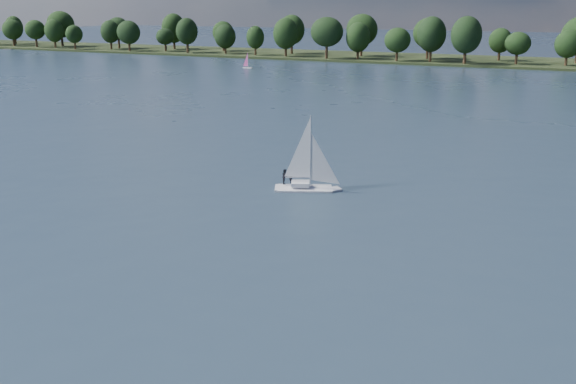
{
  "coord_description": "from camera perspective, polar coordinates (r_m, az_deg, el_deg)",
  "views": [
    {
      "loc": [
        17.85,
        -13.47,
        19.59
      ],
      "look_at": [
        -5.57,
        38.86,
        2.5
      ],
      "focal_mm": 40.0,
      "sensor_mm": 36.0,
      "label": 1
    }
  ],
  "objects": [
    {
      "name": "ground",
      "position": [
        116.53,
        15.04,
        6.36
      ],
      "size": [
        700.0,
        700.0,
        0.0
      ],
      "primitive_type": "plane",
      "color": "#233342",
      "rests_on": "ground"
    },
    {
      "name": "pontoon",
      "position": [
        301.05,
        -23.67,
        11.52
      ],
      "size": [
        4.34,
        2.84,
        0.5
      ],
      "primitive_type": "cube",
      "rotation": [
        0.0,
        0.0,
        0.22
      ],
      "color": "slate",
      "rests_on": "ground"
    },
    {
      "name": "sailboat",
      "position": [
        68.48,
        1.44,
        2.06
      ],
      "size": [
        6.73,
        4.13,
        8.59
      ],
      "rotation": [
        0.0,
        0.0,
        0.38
      ],
      "color": "silver",
      "rests_on": "ground"
    },
    {
      "name": "dinghy_pink",
      "position": [
        199.42,
        -3.58,
        11.27
      ],
      "size": [
        3.13,
        1.3,
        4.95
      ],
      "rotation": [
        0.0,
        0.0,
        -0.03
      ],
      "color": "silver",
      "rests_on": "ground"
    },
    {
      "name": "far_shore",
      "position": [
        227.03,
        19.86,
        10.69
      ],
      "size": [
        660.0,
        40.0,
        1.5
      ],
      "primitive_type": "cube",
      "color": "black",
      "rests_on": "ground"
    },
    {
      "name": "treeline",
      "position": [
        222.79,
        19.07,
        12.75
      ],
      "size": [
        562.32,
        74.58,
        17.76
      ],
      "color": "black",
      "rests_on": "ground"
    }
  ]
}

